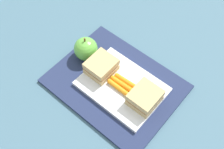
{
  "coord_description": "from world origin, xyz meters",
  "views": [
    {
      "loc": [
        -0.27,
        0.33,
        0.71
      ],
      "look_at": [
        0.01,
        0.0,
        0.04
      ],
      "focal_mm": 45.38,
      "sensor_mm": 36.0,
      "label": 1
    }
  ],
  "objects": [
    {
      "name": "food_tray",
      "position": [
        -0.03,
        0.0,
        0.02
      ],
      "size": [
        0.23,
        0.17,
        0.01
      ],
      "primitive_type": "cube",
      "color": "white",
      "rests_on": "lunchbag_mat"
    },
    {
      "name": "apple",
      "position": [
        0.13,
        -0.02,
        0.05
      ],
      "size": [
        0.07,
        0.07,
        0.08
      ],
      "color": "#66B742",
      "rests_on": "lunchbag_mat"
    },
    {
      "name": "carrot_sticks_bundle",
      "position": [
        -0.03,
        0.0,
        0.03
      ],
      "size": [
        0.08,
        0.04,
        0.02
      ],
      "color": "orange",
      "rests_on": "food_tray"
    },
    {
      "name": "ground_plane",
      "position": [
        0.0,
        0.0,
        0.0
      ],
      "size": [
        2.4,
        2.4,
        0.0
      ],
      "primitive_type": "plane",
      "color": "#42667A"
    },
    {
      "name": "sandwich_half_right",
      "position": [
        0.05,
        0.0,
        0.04
      ],
      "size": [
        0.07,
        0.08,
        0.04
      ],
      "color": "tan",
      "rests_on": "food_tray"
    },
    {
      "name": "sandwich_half_left",
      "position": [
        -0.1,
        0.0,
        0.04
      ],
      "size": [
        0.07,
        0.08,
        0.04
      ],
      "color": "tan",
      "rests_on": "food_tray"
    },
    {
      "name": "lunchbag_mat",
      "position": [
        0.0,
        0.0,
        0.01
      ],
      "size": [
        0.36,
        0.28,
        0.01
      ],
      "primitive_type": "cube",
      "color": "navy",
      "rests_on": "ground_plane"
    }
  ]
}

